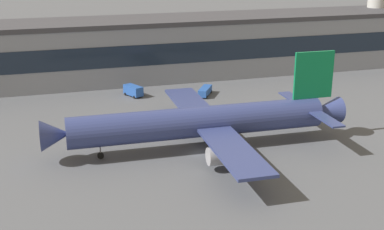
% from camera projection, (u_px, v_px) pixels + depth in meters
% --- Properties ---
extents(ground_plane, '(600.00, 600.00, 0.00)m').
position_uv_depth(ground_plane, '(198.00, 153.00, 89.91)').
color(ground_plane, '#4C4F54').
extents(terminal_building, '(203.94, 18.73, 15.86)m').
position_uv_depth(terminal_building, '(138.00, 49.00, 137.09)').
color(terminal_building, gray).
rests_on(terminal_building, ground_plane).
extents(airliner, '(54.23, 46.22, 16.33)m').
position_uv_depth(airliner, '(203.00, 122.00, 90.51)').
color(airliner, navy).
rests_on(airliner, ground_plane).
extents(crew_van, '(4.24, 5.64, 2.55)m').
position_uv_depth(crew_van, '(133.00, 90.00, 122.76)').
color(crew_van, '#2651A5').
rests_on(crew_van, ground_plane).
extents(belt_loader, '(5.04, 6.51, 1.95)m').
position_uv_depth(belt_loader, '(205.00, 91.00, 123.20)').
color(belt_loader, '#2651A5').
rests_on(belt_loader, ground_plane).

